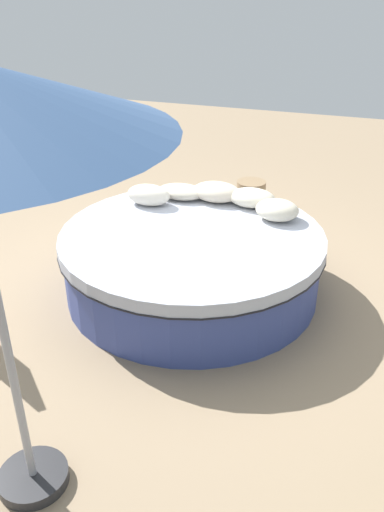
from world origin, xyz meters
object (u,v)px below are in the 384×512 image
(side_table, at_px, (251,197))
(throw_pillow_3, at_px, (181,192))
(throw_pillow_0, at_px, (277,210))
(round_bed, at_px, (192,261))
(throw_pillow_1, at_px, (252,198))
(throw_pillow_2, at_px, (216,192))
(throw_pillow_4, at_px, (149,195))

(side_table, bearing_deg, throw_pillow_3, 69.90)
(throw_pillow_0, bearing_deg, throw_pillow_3, -11.24)
(round_bed, bearing_deg, throw_pillow_3, -63.00)
(round_bed, height_order, throw_pillow_1, throw_pillow_1)
(throw_pillow_2, bearing_deg, throw_pillow_4, 27.76)
(round_bed, height_order, throw_pillow_2, throw_pillow_2)
(throw_pillow_0, relative_size, throw_pillow_1, 0.87)
(round_bed, height_order, throw_pillow_3, throw_pillow_3)
(throw_pillow_2, bearing_deg, round_bed, 90.90)
(side_table, bearing_deg, round_bed, 87.70)
(round_bed, relative_size, throw_pillow_3, 4.82)
(throw_pillow_2, height_order, throw_pillow_3, throw_pillow_2)
(throw_pillow_0, relative_size, throw_pillow_4, 0.92)
(throw_pillow_2, bearing_deg, throw_pillow_0, 158.97)
(round_bed, xyz_separation_m, throw_pillow_2, (0.01, -0.84, 0.42))
(round_bed, bearing_deg, throw_pillow_0, -141.30)
(throw_pillow_1, bearing_deg, side_table, -76.91)
(throw_pillow_1, xyz_separation_m, throw_pillow_2, (0.40, -0.02, 0.01))
(throw_pillow_3, relative_size, throw_pillow_4, 1.13)
(round_bed, relative_size, throw_pillow_1, 5.14)
(throw_pillow_1, distance_m, side_table, 1.42)
(throw_pillow_0, bearing_deg, throw_pillow_4, 2.78)
(throw_pillow_1, height_order, throw_pillow_4, throw_pillow_4)
(throw_pillow_0, relative_size, throw_pillow_3, 0.82)
(throw_pillow_2, relative_size, throw_pillow_3, 1.00)
(throw_pillow_0, xyz_separation_m, side_table, (0.62, -1.54, -0.53))
(throw_pillow_1, distance_m, throw_pillow_3, 0.79)
(round_bed, bearing_deg, side_table, -92.30)
(throw_pillow_4, bearing_deg, throw_pillow_1, -163.05)
(throw_pillow_1, bearing_deg, throw_pillow_3, 2.47)
(throw_pillow_0, height_order, throw_pillow_4, throw_pillow_4)
(side_table, bearing_deg, throw_pillow_0, 111.89)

